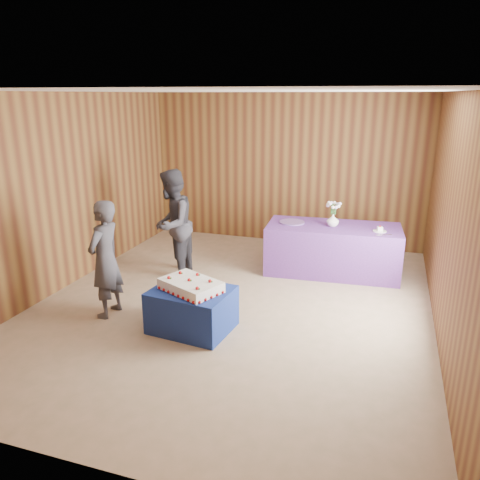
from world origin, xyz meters
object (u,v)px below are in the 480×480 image
at_px(cake_table, 192,309).
at_px(serving_table, 332,249).
at_px(guest_right, 172,224).
at_px(sheet_cake, 191,285).
at_px(guest_left, 105,259).
at_px(vase, 333,220).

height_order(cake_table, serving_table, serving_table).
xyz_separation_m(cake_table, guest_right, (-0.95, 1.49, 0.57)).
xyz_separation_m(sheet_cake, guest_left, (-1.16, 0.05, 0.17)).
height_order(vase, guest_right, guest_right).
height_order(sheet_cake, guest_right, guest_right).
distance_m(cake_table, vase, 2.76).
relative_size(sheet_cake, vase, 4.46).
bearing_deg(guest_left, guest_right, 173.86).
distance_m(cake_table, guest_right, 1.86).
bearing_deg(sheet_cake, vase, 85.76).
xyz_separation_m(serving_table, vase, (-0.02, -0.02, 0.47)).
bearing_deg(guest_right, vase, 105.49).
bearing_deg(guest_right, sheet_cake, 26.91).
relative_size(cake_table, vase, 4.80).
bearing_deg(guest_right, cake_table, 27.11).
distance_m(guest_left, guest_right, 1.47).
xyz_separation_m(sheet_cake, vase, (1.30, 2.37, 0.28)).
distance_m(cake_table, sheet_cake, 0.31).
distance_m(serving_table, guest_left, 3.43).
relative_size(sheet_cake, guest_right, 0.51).
relative_size(cake_table, sheet_cake, 1.08).
xyz_separation_m(vase, guest_left, (-2.46, -2.32, -0.11)).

